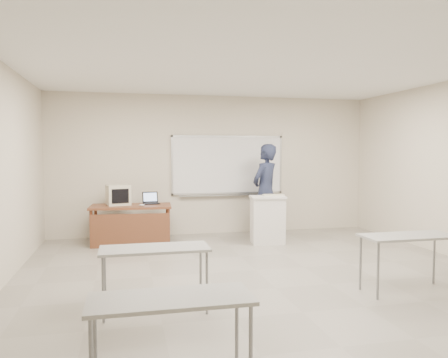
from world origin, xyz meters
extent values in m
cube|color=gray|center=(0.00, 0.00, -0.01)|extent=(7.00, 8.00, 0.01)
cube|color=white|center=(0.30, 3.97, 1.50)|extent=(2.40, 0.03, 1.20)
cube|color=#B7BABC|center=(0.30, 3.97, 2.12)|extent=(2.48, 0.04, 0.04)
cube|color=#B7BABC|center=(0.30, 3.97, 0.88)|extent=(2.48, 0.04, 0.04)
cube|color=#B7BABC|center=(-0.92, 3.97, 1.50)|extent=(0.04, 0.04, 1.28)
cube|color=#B7BABC|center=(1.52, 3.97, 1.50)|extent=(0.04, 0.04, 1.28)
cube|color=#B7BABC|center=(0.30, 3.92, 0.84)|extent=(2.16, 0.07, 0.02)
cube|color=gray|center=(-1.60, -0.50, 0.71)|extent=(1.20, 0.50, 0.03)
cylinder|color=slate|center=(-2.15, -0.70, 0.35)|extent=(0.03, 0.03, 0.70)
cylinder|color=slate|center=(-1.05, -0.70, 0.35)|extent=(0.03, 0.03, 0.70)
cylinder|color=slate|center=(-2.15, -0.30, 0.35)|extent=(0.03, 0.03, 0.70)
cylinder|color=slate|center=(-1.05, -0.30, 0.35)|extent=(0.03, 0.03, 0.70)
cube|color=gray|center=(1.60, -0.50, 0.71)|extent=(1.20, 0.50, 0.03)
cylinder|color=slate|center=(1.05, -0.70, 0.35)|extent=(0.03, 0.03, 0.70)
cylinder|color=slate|center=(1.05, -0.30, 0.35)|extent=(0.03, 0.03, 0.70)
cylinder|color=slate|center=(2.15, -0.30, 0.35)|extent=(0.03, 0.03, 0.70)
cube|color=gray|center=(-1.60, -2.20, 0.71)|extent=(1.20, 0.50, 0.03)
cylinder|color=slate|center=(-1.05, -2.40, 0.35)|extent=(0.03, 0.03, 0.70)
cylinder|color=slate|center=(-2.15, -2.00, 0.35)|extent=(0.03, 0.03, 0.70)
cylinder|color=slate|center=(-1.05, -2.00, 0.35)|extent=(0.03, 0.03, 0.70)
cube|color=brown|center=(-1.80, 3.30, 0.73)|extent=(1.54, 0.77, 0.04)
cube|color=brown|center=(-1.80, 2.94, 0.32)|extent=(1.46, 0.03, 0.63)
cylinder|color=#4B2111|center=(-2.51, 2.98, 0.35)|extent=(0.06, 0.06, 0.71)
cylinder|color=#4B2111|center=(-1.09, 2.98, 0.35)|extent=(0.06, 0.06, 0.71)
cylinder|color=#4B2111|center=(-2.51, 3.62, 0.35)|extent=(0.06, 0.06, 0.71)
cylinder|color=#4B2111|center=(-1.09, 3.62, 0.35)|extent=(0.06, 0.06, 0.71)
cube|color=white|center=(0.80, 2.72, 0.44)|extent=(0.62, 0.44, 0.89)
cube|color=white|center=(0.80, 2.72, 0.91)|extent=(0.66, 0.48, 0.04)
cube|color=beige|center=(-2.05, 3.45, 0.94)|extent=(0.40, 0.43, 0.38)
cube|color=beige|center=(-2.05, 3.22, 0.94)|extent=(0.43, 0.04, 0.40)
cube|color=black|center=(-2.05, 3.19, 0.94)|extent=(0.32, 0.01, 0.28)
cube|color=black|center=(-1.40, 3.40, 0.76)|extent=(0.31, 0.23, 0.02)
cube|color=black|center=(-1.40, 3.39, 0.77)|extent=(0.26, 0.13, 0.01)
cube|color=black|center=(-1.40, 3.54, 0.87)|extent=(0.31, 0.07, 0.21)
cube|color=#96B1E8|center=(-1.40, 3.53, 0.88)|extent=(0.27, 0.05, 0.17)
ellipsoid|color=silver|center=(-1.60, 3.10, 0.77)|extent=(0.11, 0.07, 0.04)
cube|color=beige|center=(0.95, 2.80, 0.94)|extent=(0.44, 0.19, 0.02)
imported|color=black|center=(0.97, 3.37, 0.98)|extent=(0.85, 0.81, 1.95)
camera|label=1|loc=(-1.92, -5.33, 1.79)|focal=35.00mm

